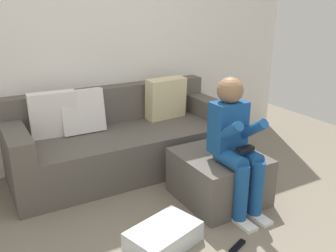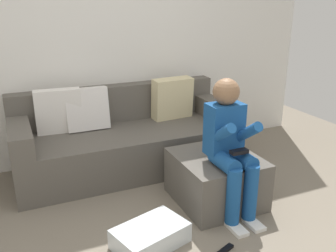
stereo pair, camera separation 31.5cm
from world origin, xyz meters
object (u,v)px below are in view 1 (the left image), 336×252
(couch_sectional, at_px, (122,140))
(storage_bin, at_px, (164,236))
(remote_near_ottoman, at_px, (237,247))
(person_seated, at_px, (235,141))
(ottoman, at_px, (219,176))

(couch_sectional, height_order, storage_bin, couch_sectional)
(storage_bin, bearing_deg, remote_near_ottoman, -33.06)
(remote_near_ottoman, bearing_deg, couch_sectional, 75.26)
(couch_sectional, distance_m, storage_bin, 1.36)
(couch_sectional, distance_m, remote_near_ottoman, 1.64)
(person_seated, xyz_separation_m, storage_bin, (-0.74, -0.16, -0.53))
(couch_sectional, bearing_deg, person_seated, -66.82)
(storage_bin, relative_size, remote_near_ottoman, 2.85)
(ottoman, height_order, storage_bin, ottoman)
(person_seated, height_order, storage_bin, person_seated)
(ottoman, height_order, person_seated, person_seated)
(couch_sectional, distance_m, person_seated, 1.30)
(ottoman, distance_m, person_seated, 0.44)
(couch_sectional, bearing_deg, storage_bin, -100.45)
(couch_sectional, relative_size, ottoman, 3.10)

